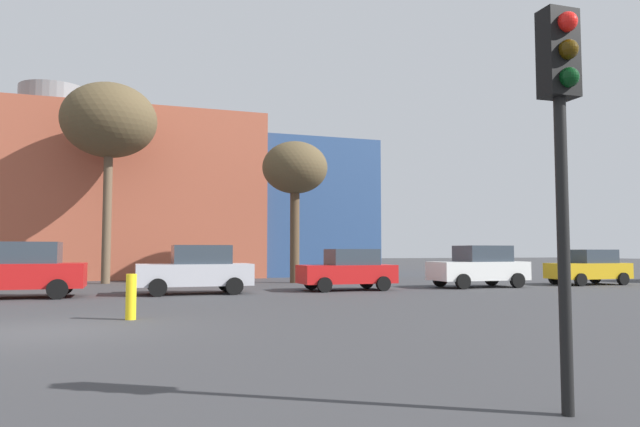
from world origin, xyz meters
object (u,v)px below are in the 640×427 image
Objects in this scene: parked_car_5 at (589,267)px; bare_tree_0 at (109,122)px; parked_car_2 at (196,270)px; bare_tree_1 at (295,170)px; parked_car_4 at (479,266)px; traffic_light_near_right at (561,114)px; parked_car_1 at (18,270)px; bollard_yellow_0 at (131,297)px; parked_car_3 at (348,270)px.

bare_tree_0 reaches higher than parked_car_5.
parked_car_2 is 1.09× the size of parked_car_5.
bare_tree_1 reaches higher than parked_car_5.
parked_car_5 is at bearing -20.68° from bare_tree_0.
traffic_light_near_right is (-10.55, -17.06, 2.05)m from parked_car_4.
parked_car_5 is (24.21, -0.00, -0.12)m from parked_car_1.
bare_tree_0 is at bearing 94.07° from bollard_yellow_0.
bollard_yellow_0 is (-14.55, -7.58, -0.38)m from parked_car_4.
parked_car_5 is at bearing -180.00° from parked_car_1.
bare_tree_1 is 6.73× the size of bollard_yellow_0.
traffic_light_near_right is (-16.59, -17.06, 2.14)m from parked_car_5.
traffic_light_near_right is (7.61, -17.06, 2.02)m from parked_car_1.
parked_car_1 is at bearing -106.90° from bare_tree_0.
traffic_light_near_right is at bearing -67.11° from bollard_yellow_0.
parked_car_2 is 7.93m from bollard_yellow_0.
parked_car_2 is 1.03× the size of traffic_light_near_right.
parked_car_3 is 17.74m from traffic_light_near_right.
parked_car_4 is at bearing -0.00° from parked_car_5.
parked_car_1 is 0.62× the size of bare_tree_1.
parked_car_1 is 1.05× the size of parked_car_2.
parked_car_4 is at bearing -180.00° from parked_car_1.
parked_car_5 is (12.23, -0.00, -0.01)m from parked_car_3.
parked_car_3 is 0.95× the size of traffic_light_near_right.
parked_car_1 reaches higher than bollard_yellow_0.
parked_car_3 is 7.66m from bare_tree_1.
parked_car_3 is at bearing -180.00° from parked_car_1.
parked_car_2 is at bearing -0.00° from parked_car_5.
parked_car_4 reaches higher than parked_car_2.
parked_car_5 is at bearing 180.00° from parked_car_2.
bollard_yellow_0 is at bearing 115.48° from parked_car_1.
bare_tree_1 reaches higher than parked_car_1.
traffic_light_near_right is 3.81× the size of bollard_yellow_0.
bollard_yellow_0 is (-4.00, 9.48, -2.43)m from traffic_light_near_right.
parked_car_3 is 14.44m from bare_tree_0.
parked_car_1 is 1.15× the size of parked_car_5.
parked_car_2 is at bearing -0.00° from parked_car_4.
parked_car_3 reaches higher than parked_car_5.
bollard_yellow_0 is at bearing -156.07° from traffic_light_near_right.
traffic_light_near_right reaches higher than parked_car_2.
bare_tree_0 reaches higher than traffic_light_near_right.
parked_car_3 is 1.01× the size of parked_car_5.
bare_tree_1 is at bearing -24.80° from parked_car_5.
traffic_light_near_right is (1.68, -17.06, 2.06)m from parked_car_2.
parked_car_3 is 0.91× the size of parked_car_4.
bare_tree_0 is at bearing -27.61° from parked_car_4.
parked_car_1 is at bearing -152.67° from bare_tree_1.
parked_car_5 is at bearing 180.00° from parked_car_4.
parked_car_3 is 11.29m from bollard_yellow_0.
bare_tree_1 reaches higher than parked_car_4.
bollard_yellow_0 is at bearing 72.99° from parked_car_2.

